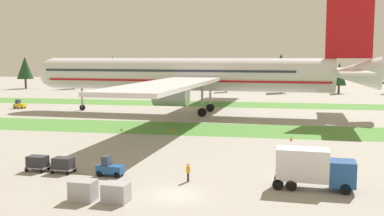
{
  "coord_description": "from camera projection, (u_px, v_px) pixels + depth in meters",
  "views": [
    {
      "loc": [
        7.93,
        -36.4,
        11.63
      ],
      "look_at": [
        -4.02,
        29.26,
        4.0
      ],
      "focal_mm": 42.46,
      "sensor_mm": 36.0,
      "label": 1
    }
  ],
  "objects": [
    {
      "name": "ground_plane",
      "position": [
        177.0,
        195.0,
        38.31
      ],
      "size": [
        400.0,
        400.0,
        0.0
      ],
      "primitive_type": "plane",
      "color": "gray"
    },
    {
      "name": "grass_strip_near",
      "position": [
        223.0,
        130.0,
        72.25
      ],
      "size": [
        320.0,
        13.06,
        0.01
      ],
      "primitive_type": "cube",
      "color": "#4C8438",
      "rests_on": "ground"
    },
    {
      "name": "grass_strip_far",
      "position": [
        241.0,
        105.0,
        109.51
      ],
      "size": [
        320.0,
        13.06,
        0.01
      ],
      "primitive_type": "cube",
      "color": "#4C8438",
      "rests_on": "ground"
    },
    {
      "name": "airliner",
      "position": [
        196.0,
        74.0,
        91.18
      ],
      "size": [
        69.66,
        85.47,
        22.32
      ],
      "rotation": [
        0.0,
        0.0,
        1.51
      ],
      "color": "silver",
      "rests_on": "ground"
    },
    {
      "name": "baggage_tug",
      "position": [
        110.0,
        168.0,
        44.23
      ],
      "size": [
        2.68,
        1.47,
        1.97
      ],
      "rotation": [
        0.0,
        0.0,
        -1.64
      ],
      "color": "#1E4C8E",
      "rests_on": "ground"
    },
    {
      "name": "cargo_dolly_lead",
      "position": [
        63.0,
        164.0,
        45.43
      ],
      "size": [
        2.29,
        1.64,
        1.55
      ],
      "rotation": [
        0.0,
        0.0,
        -1.64
      ],
      "color": "#A3A3A8",
      "rests_on": "ground"
    },
    {
      "name": "cargo_dolly_second",
      "position": [
        38.0,
        162.0,
        46.12
      ],
      "size": [
        2.29,
        1.64,
        1.55
      ],
      "rotation": [
        0.0,
        0.0,
        -1.64
      ],
      "color": "#A3A3A8",
      "rests_on": "ground"
    },
    {
      "name": "catering_truck",
      "position": [
        313.0,
        167.0,
        39.69
      ],
      "size": [
        7.1,
        2.79,
        3.58
      ],
      "rotation": [
        0.0,
        0.0,
        -1.64
      ],
      "color": "#1E4C8E",
      "rests_on": "ground"
    },
    {
      "name": "pushback_tractor",
      "position": [
        19.0,
        105.0,
        101.71
      ],
      "size": [
        2.68,
        1.46,
        1.97
      ],
      "rotation": [
        0.0,
        0.0,
        4.65
      ],
      "color": "yellow",
      "rests_on": "ground"
    },
    {
      "name": "ground_crew_marshaller",
      "position": [
        188.0,
        172.0,
        42.19
      ],
      "size": [
        0.36,
        0.56,
        1.74
      ],
      "rotation": [
        0.0,
        0.0,
        1.66
      ],
      "color": "black",
      "rests_on": "ground"
    },
    {
      "name": "ground_crew_loader",
      "position": [
        352.0,
        166.0,
        44.31
      ],
      "size": [
        0.36,
        0.55,
        1.74
      ],
      "rotation": [
        0.0,
        0.0,
        1.76
      ],
      "color": "black",
      "rests_on": "ground"
    },
    {
      "name": "uld_container_0",
      "position": [
        116.0,
        193.0,
        36.28
      ],
      "size": [
        2.13,
        1.76,
        1.55
      ],
      "primitive_type": "cube",
      "rotation": [
        0.0,
        0.0,
        -0.08
      ],
      "color": "#A3A3A8",
      "rests_on": "ground"
    },
    {
      "name": "uld_container_1",
      "position": [
        83.0,
        190.0,
        36.68
      ],
      "size": [
        2.05,
        1.66,
        1.67
      ],
      "primitive_type": "cube",
      "rotation": [
        0.0,
        0.0,
        -0.03
      ],
      "color": "#A3A3A8",
      "rests_on": "ground"
    },
    {
      "name": "taxiway_marker_0",
      "position": [
        121.0,
        129.0,
        70.95
      ],
      "size": [
        0.44,
        0.44,
        0.51
      ],
      "primitive_type": "cone",
      "color": "orange",
      "rests_on": "ground"
    },
    {
      "name": "taxiway_marker_1",
      "position": [
        173.0,
        130.0,
        70.16
      ],
      "size": [
        0.44,
        0.44,
        0.61
      ],
      "primitive_type": "cone",
      "color": "orange",
      "rests_on": "ground"
    },
    {
      "name": "taxiway_marker_2",
      "position": [
        291.0,
        139.0,
        62.81
      ],
      "size": [
        0.44,
        0.44,
        0.54
      ],
      "primitive_type": "cone",
      "color": "orange",
      "rests_on": "ground"
    },
    {
      "name": "distant_tree_line",
      "position": [
        227.0,
        70.0,
        149.38
      ],
      "size": [
        201.64,
        10.17,
        12.47
      ],
      "color": "#4C3823",
      "rests_on": "ground"
    }
  ]
}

